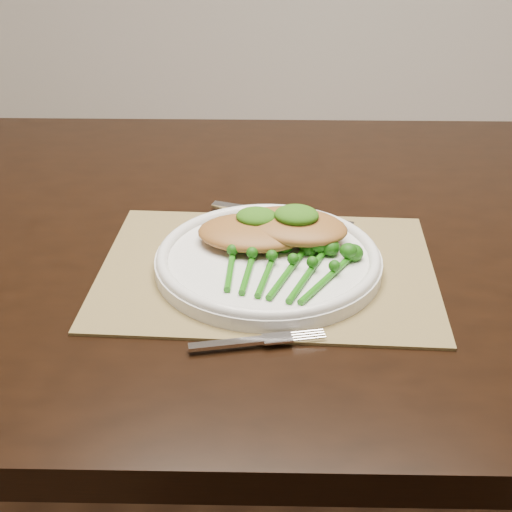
% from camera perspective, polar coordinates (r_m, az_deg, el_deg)
% --- Properties ---
extents(dining_table, '(1.72, 1.13, 0.75)m').
position_cam_1_polar(dining_table, '(1.20, 1.19, -13.61)').
color(dining_table, black).
rests_on(dining_table, ground).
extents(placemat, '(0.44, 0.34, 0.00)m').
position_cam_1_polar(placemat, '(0.88, 0.89, -1.08)').
color(placemat, olive).
rests_on(placemat, dining_table).
extents(dinner_plate, '(0.28, 0.28, 0.03)m').
position_cam_1_polar(dinner_plate, '(0.87, 0.99, -0.24)').
color(dinner_plate, white).
rests_on(dinner_plate, placemat).
extents(knife, '(0.20, 0.05, 0.01)m').
position_cam_1_polar(knife, '(1.00, 0.93, 3.48)').
color(knife, silver).
rests_on(knife, placemat).
extents(fork, '(0.14, 0.06, 0.00)m').
position_cam_1_polar(fork, '(0.75, 0.84, -6.71)').
color(fork, silver).
rests_on(fork, placemat).
extents(chicken_fillet_left, '(0.15, 0.11, 0.03)m').
position_cam_1_polar(chicken_fillet_left, '(0.89, -0.21, 1.91)').
color(chicken_fillet_left, '#95612B').
rests_on(chicken_fillet_left, dinner_plate).
extents(chicken_fillet_right, '(0.15, 0.12, 0.03)m').
position_cam_1_polar(chicken_fillet_right, '(0.90, 2.98, 2.42)').
color(chicken_fillet_right, '#95612B').
rests_on(chicken_fillet_right, dinner_plate).
extents(pesto_dollop_left, '(0.05, 0.04, 0.02)m').
position_cam_1_polar(pesto_dollop_left, '(0.90, 0.05, 3.16)').
color(pesto_dollop_left, '#1A480A').
rests_on(pesto_dollop_left, chicken_fillet_left).
extents(pesto_dollop_right, '(0.06, 0.05, 0.02)m').
position_cam_1_polar(pesto_dollop_right, '(0.89, 3.27, 3.28)').
color(pesto_dollop_right, '#1A480A').
rests_on(pesto_dollop_right, chicken_fillet_right).
extents(broccolini_bundle, '(0.16, 0.17, 0.04)m').
position_cam_1_polar(broccolini_bundle, '(0.83, 1.78, -1.18)').
color(broccolini_bundle, '#17610C').
rests_on(broccolini_bundle, dinner_plate).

